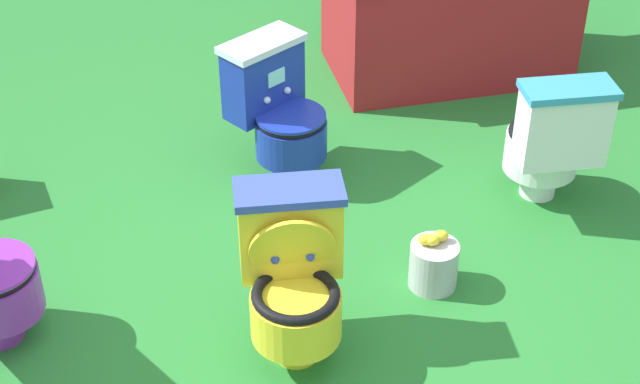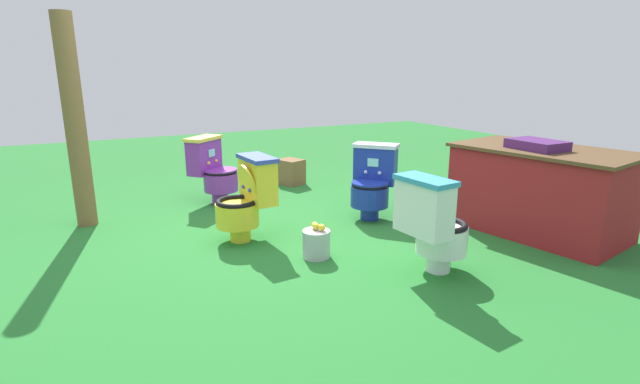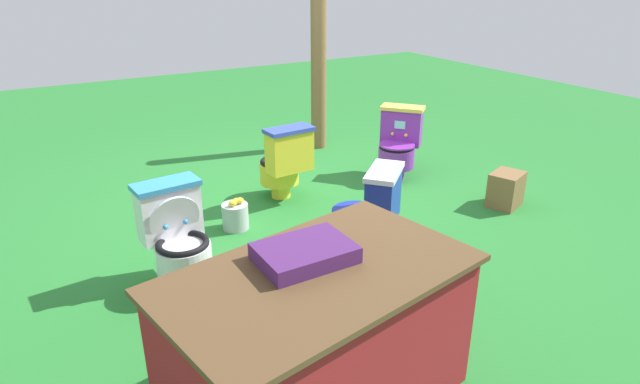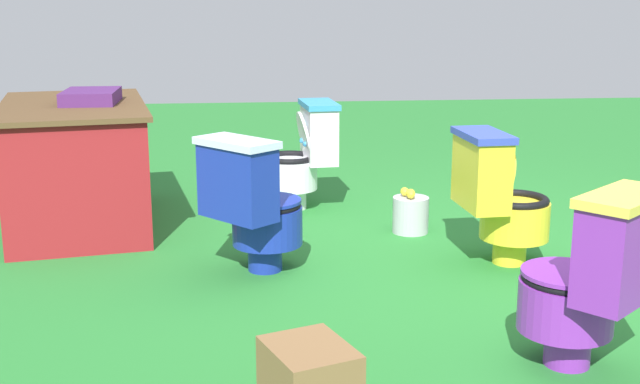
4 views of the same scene
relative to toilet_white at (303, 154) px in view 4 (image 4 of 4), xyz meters
The scene contains 7 objects.
ground 1.56m from the toilet_white, 150.06° to the right, with size 14.00×14.00×0.00m, color #26752D.
toilet_white is the anchor object (origin of this frame).
toilet_yellow 1.60m from the toilet_white, 143.75° to the right, with size 0.45×0.52×0.73m.
toilet_blue 1.37m from the toilet_white, 164.81° to the left, with size 0.63×0.63×0.73m.
toilet_purple 2.73m from the toilet_white, 161.08° to the right, with size 0.64×0.63×0.73m.
vendor_table 1.47m from the toilet_white, 100.27° to the left, with size 1.59×1.11×0.85m.
lemon_bucket 0.93m from the toilet_white, 137.21° to the right, with size 0.22×0.22×0.28m.
Camera 4 is at (-4.09, 1.18, 1.42)m, focal length 45.86 mm.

